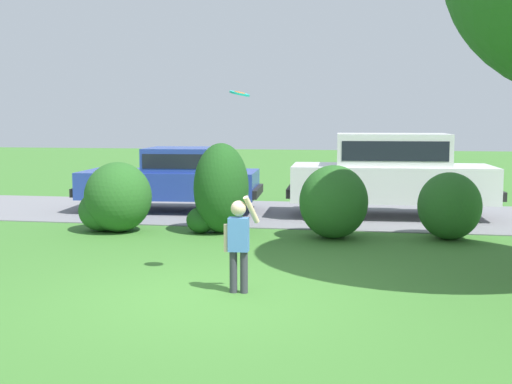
{
  "coord_description": "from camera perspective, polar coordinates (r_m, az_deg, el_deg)",
  "views": [
    {
      "loc": [
        1.96,
        -7.97,
        2.26
      ],
      "look_at": [
        0.13,
        2.26,
        1.1
      ],
      "focal_mm": 46.34,
      "sensor_mm": 36.0,
      "label": 1
    }
  ],
  "objects": [
    {
      "name": "shrub_centre_right",
      "position": [
        12.89,
        16.36,
        -1.16
      ],
      "size": [
        1.18,
        1.33,
        1.26
      ],
      "color": "#286023",
      "rests_on": "ground"
    },
    {
      "name": "child_thrower",
      "position": [
        8.55,
        -1.51,
        -4.03
      ],
      "size": [
        0.45,
        0.28,
        1.29
      ],
      "color": "#383842",
      "rests_on": "ground"
    },
    {
      "name": "ground_plane",
      "position": [
        8.51,
        -3.58,
        -9.04
      ],
      "size": [
        80.0,
        80.0,
        0.0
      ],
      "primitive_type": "plane",
      "color": "#3D752D"
    },
    {
      "name": "parked_suv",
      "position": [
        15.38,
        11.62,
        1.82
      ],
      "size": [
        4.79,
        2.28,
        1.92
      ],
      "color": "white",
      "rests_on": "ground"
    },
    {
      "name": "parked_sedan",
      "position": [
        16.14,
        -7.1,
        1.29
      ],
      "size": [
        4.52,
        2.34,
        1.56
      ],
      "color": "#28429E",
      "rests_on": "ground"
    },
    {
      "name": "shrub_near_tree",
      "position": [
        13.51,
        -12.11,
        -0.68
      ],
      "size": [
        1.49,
        1.33,
        1.4
      ],
      "color": "#286023",
      "rests_on": "ground"
    },
    {
      "name": "shrub_centre",
      "position": [
        12.56,
        6.71,
        -0.84
      ],
      "size": [
        1.3,
        1.38,
        1.39
      ],
      "color": "#286023",
      "rests_on": "ground"
    },
    {
      "name": "frisbee",
      "position": [
        9.02,
        -1.43,
        8.5
      ],
      "size": [
        0.28,
        0.28,
        0.1
      ],
      "color": "#1EB7B2"
    },
    {
      "name": "driveway_strip",
      "position": [
        15.72,
        2.88,
        -1.88
      ],
      "size": [
        28.0,
        4.4,
        0.02
      ],
      "primitive_type": "cube",
      "color": "slate",
      "rests_on": "ground"
    },
    {
      "name": "shrub_centre_left",
      "position": [
        13.06,
        -3.13,
        0.16
      ],
      "size": [
        1.22,
        1.27,
        1.78
      ],
      "color": "#1E511C",
      "rests_on": "ground"
    }
  ]
}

